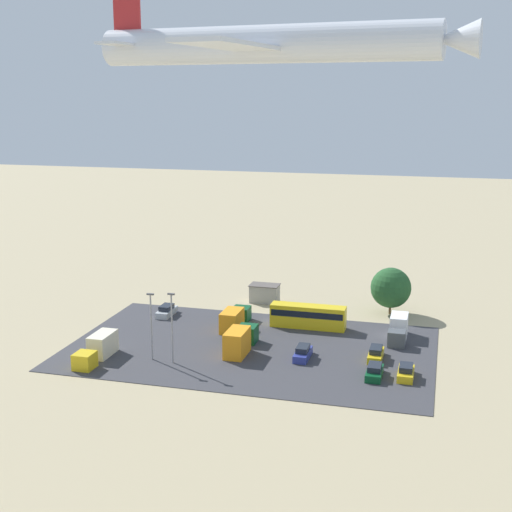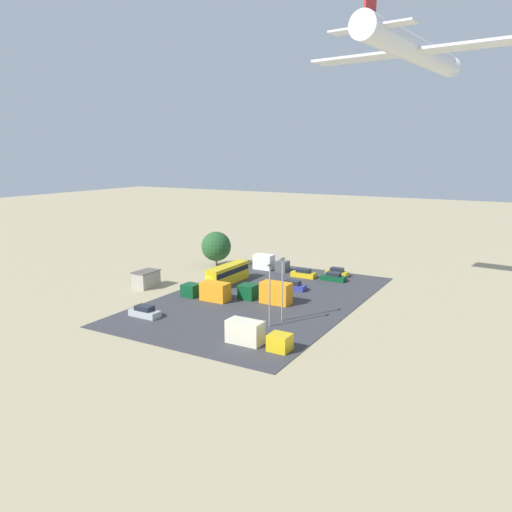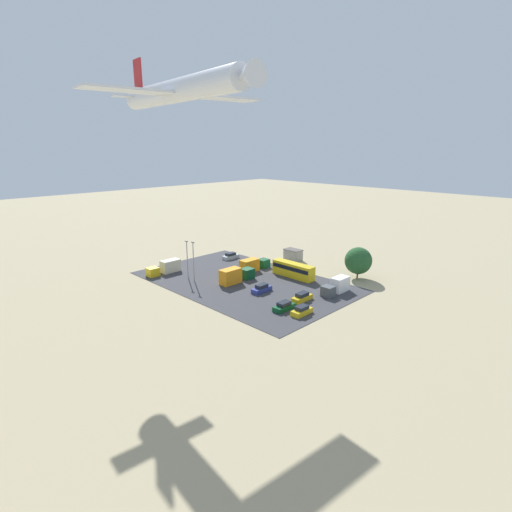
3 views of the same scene
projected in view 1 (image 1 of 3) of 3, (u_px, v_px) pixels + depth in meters
ground_plane at (271, 323)px, 105.29m from camera, size 400.00×400.00×0.00m
parking_lot_surface at (251, 348)px, 94.72m from camera, size 47.92×29.91×0.08m
shed_building at (265, 293)px, 115.42m from camera, size 4.74×3.03×2.92m
bus at (308, 316)px, 102.51m from camera, size 10.83×2.45×3.30m
parked_car_0 at (303, 353)px, 90.81m from camera, size 1.74×4.63×1.66m
parked_car_1 at (167, 311)px, 108.40m from camera, size 1.92×4.65×1.61m
parked_car_2 at (406, 372)px, 84.56m from camera, size 1.84×4.25×1.61m
parked_car_3 at (374, 372)px, 84.80m from camera, size 1.84×4.50×1.57m
parked_car_4 at (376, 354)px, 90.47m from camera, size 1.73×4.71×1.66m
parked_truck_0 at (398, 329)px, 97.87m from camera, size 2.31×7.35×3.04m
parked_truck_1 at (240, 340)px, 93.02m from camera, size 2.47×8.74×3.36m
parked_truck_2 at (98, 349)px, 90.52m from camera, size 2.32×8.41×2.90m
parked_truck_3 at (235, 319)px, 102.50m from camera, size 2.46×8.40×2.95m
tree_near_shed at (391, 288)px, 108.55m from camera, size 6.18×6.18×7.25m
light_pole_lot_centre at (151, 323)px, 89.51m from camera, size 0.90×0.28×8.70m
light_pole_lot_edge at (172, 325)px, 88.33m from camera, size 0.90×0.28×9.05m
airplane at (275, 44)px, 65.38m from camera, size 35.84×29.78×8.39m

